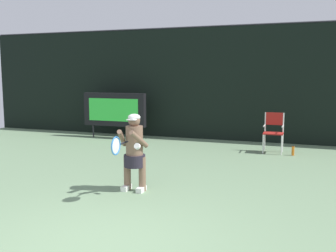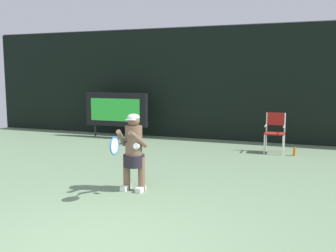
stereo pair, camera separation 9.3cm
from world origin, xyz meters
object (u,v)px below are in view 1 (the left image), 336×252
(water_bottle, at_px, (293,151))
(tennis_player, at_px, (134,150))
(scoreboard, at_px, (114,110))
(umpire_chair, at_px, (274,130))
(tennis_racket, at_px, (116,146))

(water_bottle, xyz_separation_m, tennis_player, (-2.63, -4.22, 0.63))
(scoreboard, distance_m, water_bottle, 5.88)
(scoreboard, relative_size, water_bottle, 8.30)
(umpire_chair, relative_size, water_bottle, 4.08)
(tennis_racket, bearing_deg, tennis_player, 89.16)
(tennis_player, bearing_deg, scoreboard, 120.82)
(water_bottle, relative_size, tennis_racket, 0.44)
(water_bottle, bearing_deg, scoreboard, 170.24)
(umpire_chair, relative_size, tennis_player, 0.77)
(umpire_chair, distance_m, tennis_player, 4.94)
(tennis_player, xyz_separation_m, tennis_racket, (-0.01, -0.68, 0.20))
(water_bottle, bearing_deg, umpire_chair, 155.13)
(tennis_racket, bearing_deg, scoreboard, 117.62)
(tennis_player, bearing_deg, water_bottle, 58.08)
(water_bottle, relative_size, tennis_player, 0.19)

